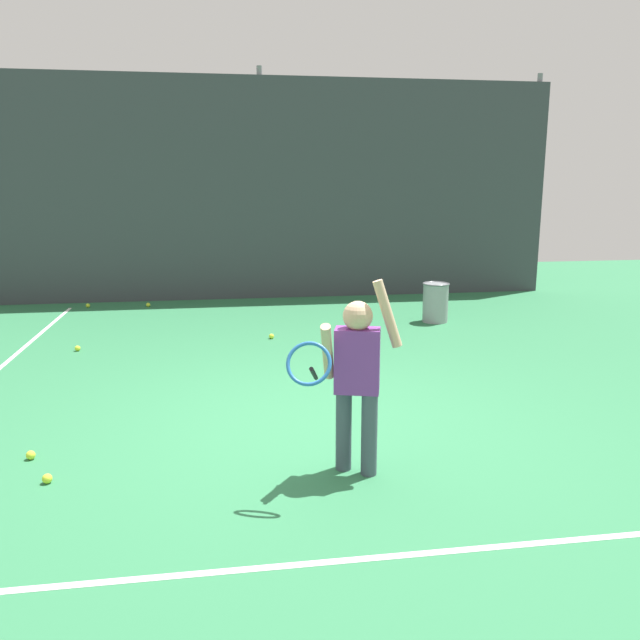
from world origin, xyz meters
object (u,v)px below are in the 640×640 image
Objects in this scene: ball_hopper at (435,302)px; tennis_ball_3 at (148,305)px; tennis_ball_1 at (88,306)px; tennis_ball_4 at (271,336)px; tennis_player at (355,372)px; tennis_ball_2 at (78,348)px; tennis_ball_0 at (47,479)px; tennis_ball_5 at (31,455)px.

ball_hopper reaches higher than tennis_ball_3.
tennis_ball_4 is at bearing -42.68° from tennis_ball_1.
tennis_player is at bearing -65.13° from tennis_ball_1.
tennis_ball_2 is at bearing -168.94° from ball_hopper.
tennis_ball_0 is (-2.06, 0.15, -0.69)m from tennis_player.
tennis_player is 4.56m from tennis_ball_2.
ball_hopper is 6.00m from tennis_ball_5.
tennis_ball_3 is at bearing 78.72° from tennis_ball_2.
ball_hopper is at bearing 42.49° from tennis_ball_5.
tennis_ball_2 is 2.75m from tennis_ball_3.
tennis_ball_1 and tennis_ball_3 have the same top height.
tennis_ball_5 is (-4.42, -4.05, -0.26)m from ball_hopper.
tennis_ball_0 is 3.58m from tennis_ball_2.
tennis_ball_5 is at bearing -137.51° from ball_hopper.
tennis_ball_2 is at bearing 95.73° from tennis_ball_5.
tennis_ball_5 is at bearing -83.01° from tennis_ball_1.
tennis_ball_1 and tennis_ball_2 have the same top height.
tennis_player reaches higher than tennis_ball_2.
tennis_player is 2.18m from tennis_ball_0.
tennis_ball_5 is at bearing -120.80° from tennis_ball_4.
tennis_player is 5.11m from ball_hopper.
tennis_ball_0 is 1.00× the size of tennis_ball_3.
ball_hopper is at bearing -22.86° from tennis_ball_3.
tennis_ball_2 is 3.14m from tennis_ball_5.
tennis_ball_3 is (0.54, 2.70, 0.00)m from tennis_ball_2.
tennis_ball_3 and tennis_ball_5 have the same top height.
tennis_ball_5 is at bearing -177.91° from tennis_player.
ball_hopper is 8.52× the size of tennis_ball_3.
tennis_ball_1 is 0.95m from tennis_ball_3.
ball_hopper is at bearing 81.04° from tennis_player.
tennis_ball_3 is at bearing 157.14° from ball_hopper.
tennis_ball_3 is (0.95, -0.09, 0.00)m from tennis_ball_1.
tennis_player reaches higher than ball_hopper.
tennis_ball_5 is (-2.28, 0.56, -0.69)m from tennis_player.
tennis_ball_4 is (1.80, 3.79, 0.00)m from tennis_ball_0.
tennis_player is at bearing -13.90° from tennis_ball_5.
tennis_ball_0 is 6.23m from tennis_ball_3.
tennis_ball_2 is (-4.74, -0.93, -0.26)m from ball_hopper.
ball_hopper is 8.52× the size of tennis_ball_5.
tennis_ball_0 and tennis_ball_1 have the same top height.
tennis_ball_1 is (-0.94, 6.32, 0.00)m from tennis_ball_0.
tennis_ball_1 is 1.00× the size of tennis_ball_3.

